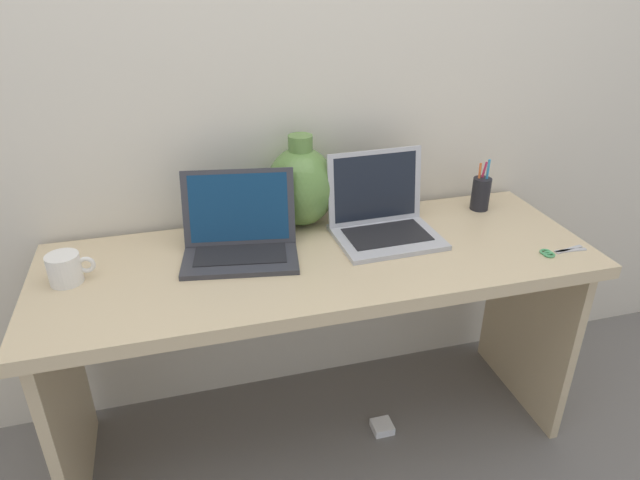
# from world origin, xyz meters

# --- Properties ---
(ground_plane) EXTENTS (6.00, 6.00, 0.00)m
(ground_plane) POSITION_xyz_m (0.00, 0.00, 0.00)
(ground_plane) COLOR slate
(back_wall) EXTENTS (4.40, 0.04, 2.40)m
(back_wall) POSITION_xyz_m (0.00, 0.33, 1.20)
(back_wall) COLOR beige
(back_wall) RESTS_ON ground
(desk) EXTENTS (1.62, 0.58, 0.70)m
(desk) POSITION_xyz_m (0.00, 0.00, 0.56)
(desk) COLOR #D1B78C
(desk) RESTS_ON ground
(laptop_left) EXTENTS (0.36, 0.28, 0.23)m
(laptop_left) POSITION_xyz_m (-0.22, 0.08, 0.77)
(laptop_left) COLOR #333338
(laptop_left) RESTS_ON desk
(laptop_right) EXTENTS (0.32, 0.27, 0.25)m
(laptop_right) POSITION_xyz_m (0.22, 0.10, 0.77)
(laptop_right) COLOR #B2B2B7
(laptop_right) RESTS_ON desk
(green_vase) EXTENTS (0.22, 0.22, 0.29)m
(green_vase) POSITION_xyz_m (0.00, 0.23, 0.83)
(green_vase) COLOR #5B843D
(green_vase) RESTS_ON desk
(coffee_mug) EXTENTS (0.12, 0.09, 0.08)m
(coffee_mug) POSITION_xyz_m (-0.69, 0.03, 0.75)
(coffee_mug) COLOR white
(coffee_mug) RESTS_ON desk
(pen_cup) EXTENTS (0.06, 0.06, 0.18)m
(pen_cup) POSITION_xyz_m (0.62, 0.18, 0.76)
(pen_cup) COLOR black
(pen_cup) RESTS_ON desk
(scissors) EXTENTS (0.15, 0.05, 0.01)m
(scissors) POSITION_xyz_m (0.67, -0.17, 0.71)
(scissors) COLOR #B7B7BC
(scissors) RESTS_ON desk
(power_brick) EXTENTS (0.07, 0.07, 0.03)m
(power_brick) POSITION_xyz_m (0.21, -0.05, 0.01)
(power_brick) COLOR white
(power_brick) RESTS_ON ground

